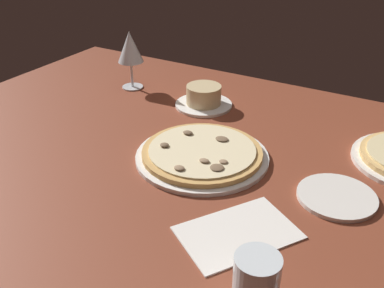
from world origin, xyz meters
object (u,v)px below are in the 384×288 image
object	(u,v)px
side_plate	(337,196)
paper_menu	(238,233)
wine_glass_far	(130,49)
water_glass	(256,286)
pizza_main	(203,153)
ramekin_on_saucer	(204,98)

from	to	relation	value
side_plate	paper_menu	bearing A→B (deg)	-122.70
wine_glass_far	side_plate	distance (cm)	77.60
water_glass	side_plate	bearing A→B (deg)	83.66
paper_menu	water_glass	bearing A→B (deg)	-23.47
pizza_main	wine_glass_far	xyz separation A→B (cm)	(-40.53, 27.00, 11.45)
water_glass	paper_menu	distance (cm)	16.78
ramekin_on_saucer	paper_menu	world-z (taller)	ramekin_on_saucer
side_plate	paper_menu	xyz separation A→B (cm)	(-12.72, -19.80, -0.30)
pizza_main	wine_glass_far	size ratio (longest dim) A/B	1.72
water_glass	paper_menu	world-z (taller)	water_glass
side_plate	wine_glass_far	bearing A→B (deg)	159.27
pizza_main	ramekin_on_saucer	bearing A→B (deg)	118.42
wine_glass_far	water_glass	xyz separation A→B (cm)	(67.95, -60.54, -8.56)
pizza_main	ramekin_on_saucer	xyz separation A→B (cm)	(-14.02, 25.92, 1.40)
side_plate	pizza_main	bearing A→B (deg)	179.76
water_glass	side_plate	size ratio (longest dim) A/B	0.59
wine_glass_far	pizza_main	bearing A→B (deg)	-33.67
wine_glass_far	paper_menu	bearing A→B (deg)	-38.53
wine_glass_far	side_plate	bearing A→B (deg)	-20.73
side_plate	ramekin_on_saucer	bearing A→B (deg)	150.03
ramekin_on_saucer	water_glass	bearing A→B (deg)	-55.12
side_plate	paper_menu	world-z (taller)	side_plate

